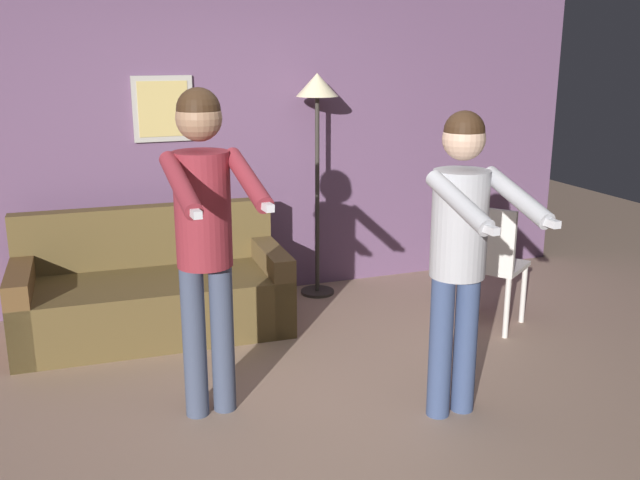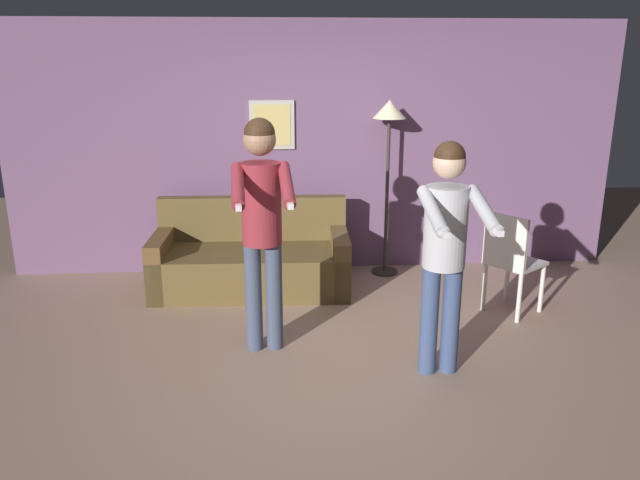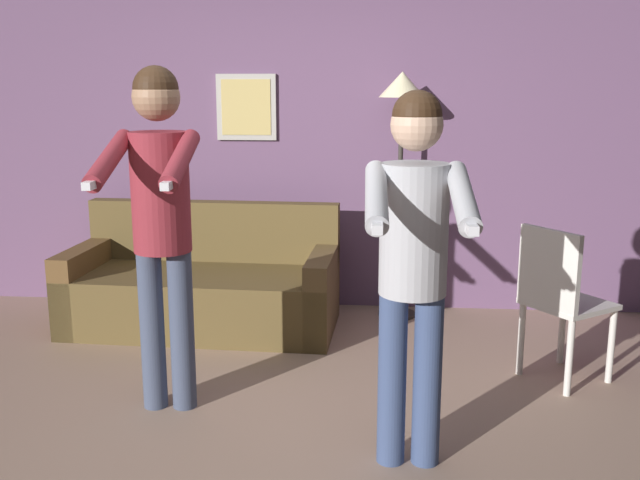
% 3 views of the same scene
% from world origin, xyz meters
% --- Properties ---
extents(ground_plane, '(12.00, 12.00, 0.00)m').
position_xyz_m(ground_plane, '(0.00, 0.00, 0.00)').
color(ground_plane, tan).
extents(back_wall_assembly, '(6.40, 0.09, 2.60)m').
position_xyz_m(back_wall_assembly, '(-0.00, 2.19, 1.30)').
color(back_wall_assembly, '#6C4C6D').
rests_on(back_wall_assembly, ground_plane).
extents(couch, '(1.93, 0.92, 0.87)m').
position_xyz_m(couch, '(-0.68, 1.57, 0.28)').
color(couch, brown).
rests_on(couch, ground_plane).
extents(torchiere_lamp, '(0.34, 0.34, 1.82)m').
position_xyz_m(torchiere_lamp, '(0.72, 1.92, 1.52)').
color(torchiere_lamp, '#332D28').
rests_on(torchiere_lamp, ground_plane).
extents(person_standing_left, '(0.46, 0.75, 1.82)m').
position_xyz_m(person_standing_left, '(-0.55, 0.21, 1.12)').
color(person_standing_left, '#414B63').
rests_on(person_standing_left, ground_plane).
extents(person_standing_right, '(0.44, 0.72, 1.70)m').
position_xyz_m(person_standing_right, '(0.73, -0.27, 1.03)').
color(person_standing_right, '#3A4B73').
rests_on(person_standing_right, ground_plane).
extents(dining_chair_distant, '(0.59, 0.59, 0.93)m').
position_xyz_m(dining_chair_distant, '(1.62, 0.76, 0.53)').
color(dining_chair_distant, silver).
rests_on(dining_chair_distant, ground_plane).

